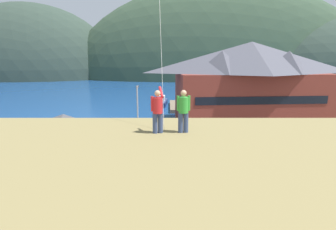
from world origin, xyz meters
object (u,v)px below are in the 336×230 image
(harbor_lodge, at_px, (249,80))
(parked_car_front_row_silver, at_px, (187,167))
(parked_car_back_row_left, at_px, (201,145))
(parked_car_corner_spot, at_px, (325,145))
(parked_car_mid_row_center, at_px, (298,173))
(person_companion, at_px, (182,110))
(parked_car_mid_row_near, at_px, (12,147))
(person_kite_flyer, at_px, (157,110))
(parking_light_pole, at_px, (137,111))
(wharf_dock, at_px, (177,106))
(moored_boat_wharfside, at_px, (160,102))
(storage_shed_near_lot, at_px, (64,139))
(moored_boat_outer_mooring, at_px, (193,102))

(harbor_lodge, xyz_separation_m, parked_car_front_row_silver, (-10.81, -20.11, -5.43))
(parked_car_back_row_left, bearing_deg, parked_car_corner_spot, -0.24)
(parked_car_corner_spot, bearing_deg, parked_car_front_row_silver, -158.75)
(harbor_lodge, xyz_separation_m, parked_car_mid_row_center, (-2.10, -21.27, -5.43))
(person_companion, bearing_deg, parked_car_front_row_silver, 84.35)
(parked_car_mid_row_near, bearing_deg, person_kite_flyer, -45.35)
(parked_car_front_row_silver, xyz_separation_m, parked_car_corner_spot, (14.86, 5.78, 0.00))
(parking_light_pole, relative_size, person_kite_flyer, 3.62)
(wharf_dock, bearing_deg, moored_boat_wharfside, 140.14)
(parked_car_mid_row_center, relative_size, parked_car_corner_spot, 1.02)
(storage_shed_near_lot, height_order, parked_car_corner_spot, storage_shed_near_lot)
(parked_car_mid_row_near, bearing_deg, parked_car_front_row_silver, -16.74)
(storage_shed_near_lot, relative_size, parking_light_pole, 0.96)
(parking_light_pole, distance_m, person_companion, 20.20)
(wharf_dock, bearing_deg, storage_shed_near_lot, -111.60)
(wharf_dock, distance_m, parked_car_front_row_silver, 31.81)
(parked_car_back_row_left, distance_m, parking_light_pole, 8.28)
(parking_light_pole, xyz_separation_m, person_kite_flyer, (3.03, -19.45, 3.98))
(storage_shed_near_lot, bearing_deg, parked_car_mid_row_near, 159.46)
(harbor_lodge, height_order, wharf_dock, harbor_lodge)
(parked_car_back_row_left, relative_size, parked_car_corner_spot, 1.01)
(parked_car_front_row_silver, relative_size, person_kite_flyer, 2.28)
(parked_car_mid_row_center, distance_m, parking_light_pole, 17.44)
(moored_boat_wharfside, distance_m, person_kite_flyer, 45.59)
(person_kite_flyer, bearing_deg, parked_car_front_row_silver, 78.78)
(parked_car_mid_row_near, bearing_deg, harbor_lodge, 27.71)
(parked_car_corner_spot, height_order, parked_car_mid_row_near, same)
(parked_car_mid_row_near, distance_m, person_kite_flyer, 23.01)
(parked_car_mid_row_near, relative_size, parking_light_pole, 0.63)
(parked_car_front_row_silver, bearing_deg, harbor_lodge, 61.74)
(parking_light_pole, bearing_deg, moored_boat_wharfside, 85.45)
(moored_boat_outer_mooring, relative_size, parked_car_mid_row_center, 1.45)
(parked_car_corner_spot, bearing_deg, wharf_dock, 119.14)
(parked_car_corner_spot, bearing_deg, parked_car_back_row_left, 179.76)
(parking_light_pole, distance_m, person_kite_flyer, 20.09)
(parked_car_back_row_left, bearing_deg, person_companion, -100.39)
(storage_shed_near_lot, xyz_separation_m, parked_car_front_row_silver, (11.10, -2.87, -1.52))
(wharf_dock, bearing_deg, parked_car_mid_row_near, -123.90)
(moored_boat_outer_mooring, xyz_separation_m, person_companion, (-4.69, -44.56, 7.24))
(parked_car_mid_row_near, height_order, person_kite_flyer, person_kite_flyer)
(moored_boat_outer_mooring, bearing_deg, harbor_lodge, -63.23)
(parked_car_mid_row_center, distance_m, parked_car_corner_spot, 9.26)
(person_kite_flyer, bearing_deg, harbor_lodge, 67.11)
(harbor_lodge, bearing_deg, parked_car_back_row_left, -121.86)
(harbor_lodge, height_order, parked_car_mid_row_center, harbor_lodge)
(parked_car_corner_spot, xyz_separation_m, person_companion, (-15.88, -16.06, 6.89))
(storage_shed_near_lot, height_order, parked_car_back_row_left, storage_shed_near_lot)
(moored_boat_wharfside, height_order, moored_boat_outer_mooring, same)
(moored_boat_wharfside, height_order, person_kite_flyer, person_kite_flyer)
(person_kite_flyer, distance_m, person_companion, 1.04)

